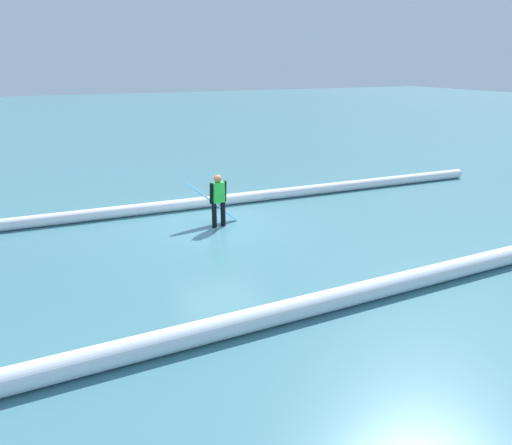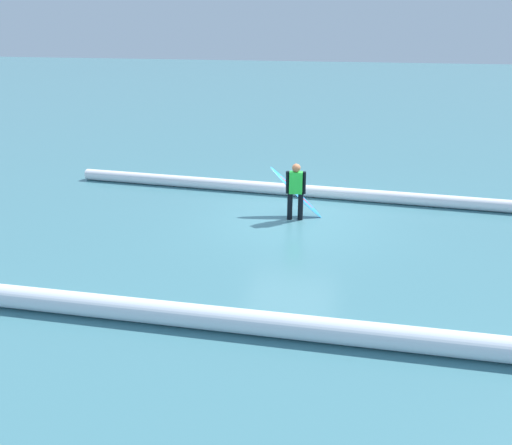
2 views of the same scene
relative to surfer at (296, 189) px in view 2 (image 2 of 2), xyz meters
The scene contains 5 objects.
ground_plane 0.85m from the surfer, 25.68° to the left, with size 124.46×124.46×0.00m, color teal.
surfer is the anchor object (origin of this frame).
surfboard 0.43m from the surfer, 83.04° to the right, with size 1.51×0.45×1.31m.
wave_crest_foreground 2.75m from the surfer, 133.42° to the right, with size 0.36×0.36×18.32m, color white.
wave_crest_midground 5.61m from the surfer, 80.15° to the left, with size 0.42×0.42×22.50m, color white.
Camera 2 is at (-1.87, 12.52, 4.83)m, focal length 35.72 mm.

